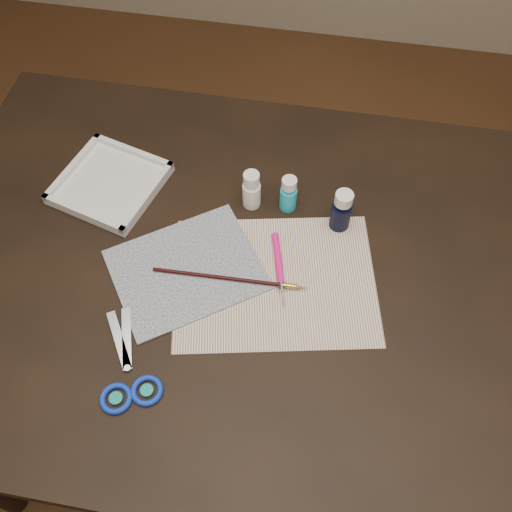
% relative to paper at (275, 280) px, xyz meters
% --- Properties ---
extents(ground, '(3.50, 3.50, 0.02)m').
position_rel_paper_xyz_m(ground, '(-0.04, 0.02, -0.76)').
color(ground, '#422614').
rests_on(ground, ground).
extents(table, '(1.30, 0.90, 0.75)m').
position_rel_paper_xyz_m(table, '(-0.04, 0.02, -0.38)').
color(table, black).
rests_on(table, ground).
extents(paper, '(0.42, 0.35, 0.00)m').
position_rel_paper_xyz_m(paper, '(0.00, 0.00, 0.00)').
color(paper, white).
rests_on(paper, table).
extents(canvas, '(0.34, 0.32, 0.00)m').
position_rel_paper_xyz_m(canvas, '(-0.17, -0.01, 0.00)').
color(canvas, '#111F3C').
rests_on(canvas, paper).
extents(paint_bottle_white, '(0.04, 0.04, 0.09)m').
position_rel_paper_xyz_m(paint_bottle_white, '(-0.07, 0.17, 0.04)').
color(paint_bottle_white, white).
rests_on(paint_bottle_white, table).
extents(paint_bottle_cyan, '(0.04, 0.04, 0.08)m').
position_rel_paper_xyz_m(paint_bottle_cyan, '(-0.00, 0.17, 0.04)').
color(paint_bottle_cyan, '#19B1CB').
rests_on(paint_bottle_cyan, table).
extents(paint_bottle_navy, '(0.04, 0.04, 0.10)m').
position_rel_paper_xyz_m(paint_bottle_navy, '(0.10, 0.15, 0.05)').
color(paint_bottle_navy, black).
rests_on(paint_bottle_navy, table).
extents(paintbrush, '(0.29, 0.02, 0.01)m').
position_rel_paper_xyz_m(paintbrush, '(-0.08, -0.02, 0.01)').
color(paintbrush, black).
rests_on(paintbrush, canvas).
extents(craft_knife, '(0.05, 0.16, 0.01)m').
position_rel_paper_xyz_m(craft_knife, '(0.01, 0.02, 0.01)').
color(craft_knife, '#F31588').
rests_on(craft_knife, paper).
extents(scissors, '(0.20, 0.23, 0.01)m').
position_rel_paper_xyz_m(scissors, '(-0.23, -0.20, 0.00)').
color(scissors, silver).
rests_on(scissors, table).
extents(palette_tray, '(0.24, 0.24, 0.02)m').
position_rel_paper_xyz_m(palette_tray, '(-0.37, 0.16, 0.01)').
color(palette_tray, silver).
rests_on(palette_tray, table).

